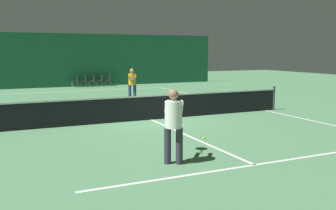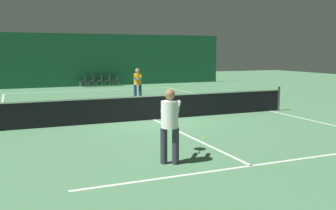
{
  "view_description": "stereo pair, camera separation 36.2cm",
  "coord_description": "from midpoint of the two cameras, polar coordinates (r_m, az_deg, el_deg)",
  "views": [
    {
      "loc": [
        -5.33,
        -13.19,
        2.61
      ],
      "look_at": [
        -0.67,
        -3.02,
        1.01
      ],
      "focal_mm": 40.0,
      "sensor_mm": 36.0,
      "label": 1
    },
    {
      "loc": [
        -5.0,
        -13.34,
        2.61
      ],
      "look_at": [
        -0.67,
        -3.02,
        1.01
      ],
      "focal_mm": 40.0,
      "sensor_mm": 36.0,
      "label": 2
    }
  ],
  "objects": [
    {
      "name": "courtside_chair_2",
      "position": [
        28.74,
        -11.79,
        3.74
      ],
      "size": [
        0.44,
        0.44,
        0.84
      ],
      "rotation": [
        0.0,
        0.0,
        -1.57
      ],
      "color": "#99999E",
      "rests_on": "ground"
    },
    {
      "name": "courtside_chair_4",
      "position": [
        29.04,
        -9.41,
        3.84
      ],
      "size": [
        0.44,
        0.44,
        0.84
      ],
      "rotation": [
        0.0,
        0.0,
        -1.57
      ],
      "color": "#99999E",
      "rests_on": "ground"
    },
    {
      "name": "court_line_sideline_right",
      "position": [
        17.22,
        14.02,
        -0.81
      ],
      "size": [
        0.1,
        23.8,
        0.0
      ],
      "color": "silver",
      "rests_on": "ground"
    },
    {
      "name": "courtside_chair_1",
      "position": [
        28.61,
        -13.0,
        3.68
      ],
      "size": [
        0.44,
        0.44,
        0.84
      ],
      "rotation": [
        0.0,
        0.0,
        -1.57
      ],
      "color": "#99999E",
      "rests_on": "ground"
    },
    {
      "name": "court_line_baseline_far",
      "position": [
        25.82,
        -12.95,
        2.14
      ],
      "size": [
        11.0,
        0.1,
        0.0
      ],
      "color": "silver",
      "rests_on": "ground"
    },
    {
      "name": "tennis_net",
      "position": [
        14.39,
        -3.3,
        -0.25
      ],
      "size": [
        12.0,
        0.1,
        1.07
      ],
      "color": "black",
      "rests_on": "ground"
    },
    {
      "name": "courtside_chair_0",
      "position": [
        28.49,
        -14.22,
        3.62
      ],
      "size": [
        0.44,
        0.44,
        0.84
      ],
      "rotation": [
        0.0,
        0.0,
        -1.57
      ],
      "color": "#99999E",
      "rests_on": "ground"
    },
    {
      "name": "court_line_service_far",
      "position": [
        20.5,
        -9.81,
        0.72
      ],
      "size": [
        8.25,
        0.1,
        0.0
      ],
      "color": "silver",
      "rests_on": "ground"
    },
    {
      "name": "tennis_ball",
      "position": [
        11.34,
        4.61,
        -5.01
      ],
      "size": [
        0.07,
        0.07,
        0.07
      ],
      "color": "#D1DB33",
      "rests_on": "ground"
    },
    {
      "name": "player_far",
      "position": [
        20.21,
        -6.0,
        3.52
      ],
      "size": [
        0.74,
        1.41,
        1.71
      ],
      "rotation": [
        0.0,
        0.0,
        -1.87
      ],
      "color": "navy",
      "rests_on": "ground"
    },
    {
      "name": "backdrop_curtain",
      "position": [
        28.97,
        -14.43,
        6.63
      ],
      "size": [
        23.0,
        0.12,
        3.94
      ],
      "color": "#1E5B3D",
      "rests_on": "ground"
    },
    {
      "name": "player_near",
      "position": [
        8.68,
        -0.34,
        -2.38
      ],
      "size": [
        1.0,
        1.39,
        1.76
      ],
      "rotation": [
        0.0,
        0.0,
        1.06
      ],
      "color": "#2D2D38",
      "rests_on": "ground"
    },
    {
      "name": "court_line_service_near",
      "position": [
        8.97,
        11.94,
        -8.92
      ],
      "size": [
        8.25,
        0.1,
        0.0
      ],
      "color": "silver",
      "rests_on": "ground"
    },
    {
      "name": "court_line_centre",
      "position": [
        14.47,
        -3.29,
        -2.25
      ],
      "size": [
        0.1,
        12.8,
        0.0
      ],
      "color": "silver",
      "rests_on": "ground"
    },
    {
      "name": "ground_plane",
      "position": [
        14.47,
        -3.29,
        -2.25
      ],
      "size": [
        60.0,
        60.0,
        0.0
      ],
      "primitive_type": "plane",
      "color": "#4C7F56"
    },
    {
      "name": "courtside_chair_3",
      "position": [
        28.88,
        -10.59,
        3.79
      ],
      "size": [
        0.44,
        0.44,
        0.84
      ],
      "rotation": [
        0.0,
        0.0,
        -1.57
      ],
      "color": "#99999E",
      "rests_on": "ground"
    }
  ]
}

